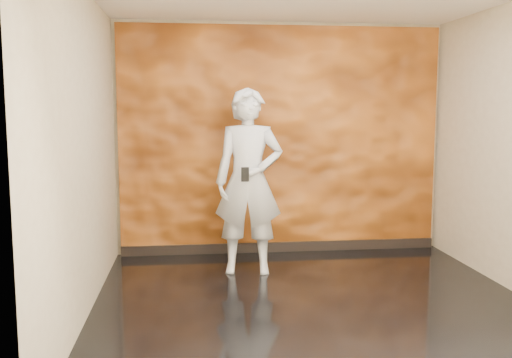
# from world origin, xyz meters

# --- Properties ---
(room) EXTENTS (4.02, 4.02, 2.81)m
(room) POSITION_xyz_m (0.00, 0.00, 1.40)
(room) COLOR black
(room) RESTS_ON ground
(feature_wall) EXTENTS (3.90, 0.06, 2.75)m
(feature_wall) POSITION_xyz_m (0.00, 1.96, 1.38)
(feature_wall) COLOR orange
(feature_wall) RESTS_ON ground
(baseboard) EXTENTS (3.90, 0.04, 0.12)m
(baseboard) POSITION_xyz_m (0.00, 1.92, 0.06)
(baseboard) COLOR black
(baseboard) RESTS_ON ground
(man) EXTENTS (0.78, 0.57, 1.99)m
(man) POSITION_xyz_m (-0.49, 1.11, 0.99)
(man) COLOR #A2A5B1
(man) RESTS_ON ground
(phone) EXTENTS (0.08, 0.03, 0.15)m
(phone) POSITION_xyz_m (-0.55, 0.82, 1.10)
(phone) COLOR black
(phone) RESTS_ON man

